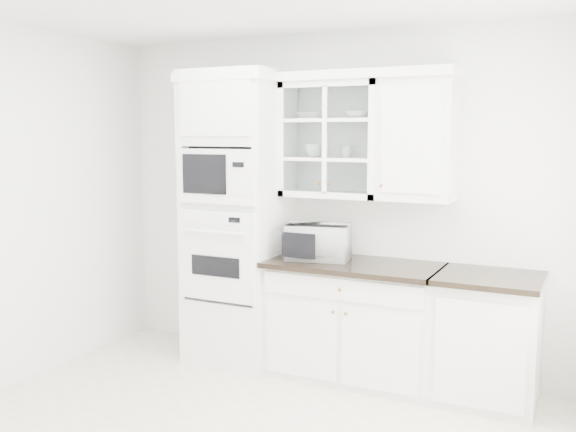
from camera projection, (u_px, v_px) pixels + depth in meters
The scene contains 12 objects.
room_shell at pixel (259, 153), 4.03m from camera, with size 4.00×3.50×2.70m.
oven_column at pixel (237, 218), 5.31m from camera, with size 0.76×0.68×2.40m.
base_cabinet_run at pixel (354, 320), 4.98m from camera, with size 1.32×0.67×0.92m.
extra_base_cabinet at pixel (487, 338), 4.54m from camera, with size 0.72×0.67×0.92m.
upper_cabinet_glass at pixel (333, 140), 5.03m from camera, with size 0.80×0.33×0.90m.
upper_cabinet_solid at pixel (418, 140), 4.74m from camera, with size 0.55×0.33×0.90m, color white.
crown_molding at pixel (320, 77), 4.99m from camera, with size 2.14×0.38×0.07m, color white.
countertop_microwave at pixel (319, 241), 5.02m from camera, with size 0.48×0.40×0.28m, color white.
bowl_a at pixel (312, 116), 5.07m from camera, with size 0.23×0.23×0.06m, color white.
bowl_b at pixel (357, 115), 4.92m from camera, with size 0.19×0.19×0.06m, color white.
cup_a at pixel (313, 151), 5.10m from camera, with size 0.14×0.14×0.11m, color white.
cup_b at pixel (346, 152), 5.01m from camera, with size 0.10×0.10×0.10m, color white.
Camera 1 is at (1.95, -3.12, 1.90)m, focal length 40.00 mm.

